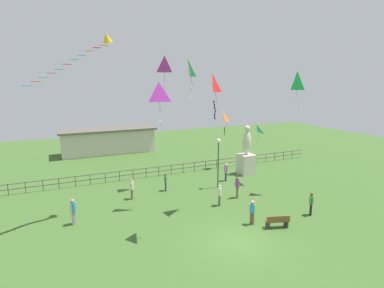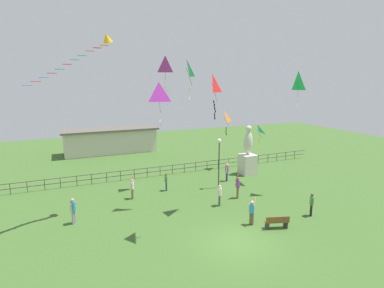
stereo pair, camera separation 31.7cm
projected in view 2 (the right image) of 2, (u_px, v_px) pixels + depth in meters
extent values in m
plane|color=#3D6028|center=(237.00, 242.00, 17.89)|extent=(80.00, 80.00, 0.00)
cube|color=beige|center=(247.00, 164.00, 30.79)|extent=(1.42, 1.42, 1.98)
ellipsoid|color=beige|center=(248.00, 143.00, 30.36)|extent=(0.90, 0.76, 2.34)
sphere|color=beige|center=(249.00, 128.00, 30.08)|extent=(0.56, 0.56, 0.56)
cylinder|color=#38383D|center=(219.00, 165.00, 26.59)|extent=(0.10, 0.10, 4.00)
sphere|color=white|center=(219.00, 141.00, 26.16)|extent=(0.36, 0.36, 0.36)
cube|color=brown|center=(277.00, 221.00, 19.52)|extent=(1.55, 0.83, 0.06)
cube|color=brown|center=(278.00, 219.00, 19.30)|extent=(1.45, 0.51, 0.36)
cube|color=#333338|center=(267.00, 225.00, 19.51)|extent=(0.08, 0.36, 0.45)
cube|color=#333338|center=(286.00, 224.00, 19.63)|extent=(0.08, 0.36, 0.45)
cylinder|color=brown|center=(133.00, 193.00, 24.49)|extent=(0.14, 0.14, 0.81)
cylinder|color=brown|center=(132.00, 194.00, 24.34)|extent=(0.14, 0.14, 0.81)
cylinder|color=white|center=(132.00, 185.00, 24.28)|extent=(0.29, 0.29, 0.57)
sphere|color=tan|center=(132.00, 181.00, 24.20)|extent=(0.22, 0.22, 0.22)
cylinder|color=tan|center=(133.00, 178.00, 24.37)|extent=(0.23, 0.17, 0.55)
cylinder|color=tan|center=(132.00, 187.00, 24.09)|extent=(0.09, 0.09, 0.54)
cylinder|color=#99999E|center=(73.00, 218.00, 20.07)|extent=(0.15, 0.15, 0.87)
cylinder|color=#99999E|center=(75.00, 217.00, 20.23)|extent=(0.15, 0.15, 0.87)
cylinder|color=#268CBF|center=(73.00, 206.00, 20.00)|extent=(0.32, 0.32, 0.62)
sphere|color=tan|center=(72.00, 200.00, 19.92)|extent=(0.23, 0.23, 0.23)
cylinder|color=tan|center=(71.00, 208.00, 19.81)|extent=(0.10, 0.10, 0.59)
cylinder|color=tan|center=(75.00, 206.00, 20.21)|extent=(0.10, 0.10, 0.59)
cylinder|color=brown|center=(253.00, 219.00, 19.97)|extent=(0.14, 0.14, 0.82)
cylinder|color=brown|center=(250.00, 218.00, 20.07)|extent=(0.14, 0.14, 0.82)
cylinder|color=#268CBF|center=(252.00, 208.00, 19.88)|extent=(0.30, 0.30, 0.58)
sphere|color=beige|center=(252.00, 202.00, 19.80)|extent=(0.22, 0.22, 0.22)
cylinder|color=beige|center=(255.00, 202.00, 19.61)|extent=(0.25, 0.19, 0.55)
cylinder|color=beige|center=(249.00, 208.00, 20.01)|extent=(0.09, 0.09, 0.55)
cylinder|color=#3F4C47|center=(219.00, 201.00, 22.98)|extent=(0.14, 0.14, 0.81)
cylinder|color=#3F4C47|center=(220.00, 200.00, 23.14)|extent=(0.14, 0.14, 0.81)
cylinder|color=white|center=(220.00, 192.00, 22.92)|extent=(0.30, 0.30, 0.58)
sphere|color=beige|center=(220.00, 186.00, 22.84)|extent=(0.22, 0.22, 0.22)
cylinder|color=beige|center=(219.00, 193.00, 22.74)|extent=(0.09, 0.09, 0.55)
cylinder|color=beige|center=(220.00, 191.00, 23.12)|extent=(0.09, 0.09, 0.55)
cylinder|color=brown|center=(237.00, 193.00, 24.45)|extent=(0.15, 0.15, 0.87)
cylinder|color=brown|center=(238.00, 192.00, 24.61)|extent=(0.15, 0.15, 0.87)
cylinder|color=purple|center=(238.00, 184.00, 24.38)|extent=(0.32, 0.32, 0.62)
sphere|color=#8C6647|center=(238.00, 179.00, 24.30)|extent=(0.23, 0.23, 0.23)
cylinder|color=#8C6647|center=(237.00, 178.00, 24.09)|extent=(0.25, 0.24, 0.59)
cylinder|color=#8C6647|center=(238.00, 183.00, 24.59)|extent=(0.10, 0.10, 0.58)
cylinder|color=navy|center=(166.00, 186.00, 26.16)|extent=(0.13, 0.13, 0.77)
cylinder|color=navy|center=(166.00, 186.00, 26.30)|extent=(0.13, 0.13, 0.77)
cylinder|color=#4CB259|center=(166.00, 179.00, 26.10)|extent=(0.28, 0.28, 0.54)
sphere|color=brown|center=(166.00, 174.00, 26.03)|extent=(0.21, 0.21, 0.21)
cylinder|color=brown|center=(166.00, 180.00, 25.92)|extent=(0.08, 0.08, 0.52)
cylinder|color=brown|center=(166.00, 178.00, 26.29)|extent=(0.08, 0.08, 0.52)
cylinder|color=black|center=(311.00, 211.00, 21.26)|extent=(0.14, 0.14, 0.82)
cylinder|color=black|center=(311.00, 210.00, 21.41)|extent=(0.14, 0.14, 0.82)
cylinder|color=#4CB259|center=(312.00, 200.00, 21.19)|extent=(0.30, 0.30, 0.58)
sphere|color=brown|center=(312.00, 195.00, 21.11)|extent=(0.22, 0.22, 0.22)
cylinder|color=brown|center=(312.00, 202.00, 21.01)|extent=(0.09, 0.09, 0.55)
cylinder|color=brown|center=(312.00, 200.00, 21.39)|extent=(0.09, 0.09, 0.55)
cylinder|color=navy|center=(227.00, 176.00, 28.79)|extent=(0.14, 0.14, 0.84)
cylinder|color=navy|center=(227.00, 177.00, 28.64)|extent=(0.14, 0.14, 0.84)
cylinder|color=purple|center=(227.00, 169.00, 28.57)|extent=(0.31, 0.31, 0.60)
sphere|color=beige|center=(227.00, 165.00, 28.49)|extent=(0.23, 0.23, 0.23)
cylinder|color=beige|center=(228.00, 163.00, 28.64)|extent=(0.20, 0.19, 0.57)
cylinder|color=beige|center=(226.00, 170.00, 28.39)|extent=(0.09, 0.09, 0.57)
pyramid|color=#1EB759|center=(186.00, 68.00, 17.05)|extent=(0.55, 1.07, 0.98)
cylinder|color=#4C381E|center=(189.00, 77.00, 17.18)|extent=(0.35, 0.09, 0.98)
cube|color=white|center=(190.00, 86.00, 17.35)|extent=(0.08, 0.02, 0.20)
cube|color=white|center=(190.00, 90.00, 17.35)|extent=(0.11, 0.04, 0.21)
cube|color=white|center=(189.00, 94.00, 17.35)|extent=(0.10, 0.01, 0.21)
cube|color=white|center=(189.00, 98.00, 17.40)|extent=(0.10, 0.04, 0.21)
pyramid|color=orange|center=(224.00, 117.00, 32.18)|extent=(1.05, 1.02, 1.18)
cylinder|color=#4C381E|center=(227.00, 122.00, 32.17)|extent=(0.40, 0.48, 1.18)
cube|color=black|center=(226.00, 128.00, 32.25)|extent=(0.11, 0.03, 0.21)
cube|color=black|center=(226.00, 130.00, 32.29)|extent=(0.10, 0.03, 0.21)
cube|color=black|center=(226.00, 132.00, 32.32)|extent=(0.08, 0.03, 0.20)
cube|color=black|center=(226.00, 134.00, 32.44)|extent=(0.10, 0.03, 0.21)
pyramid|color=#1EB759|center=(298.00, 81.00, 23.89)|extent=(0.74, 0.87, 1.46)
cylinder|color=#4C381E|center=(298.00, 90.00, 24.19)|extent=(0.34, 0.22, 1.46)
cube|color=white|center=(298.00, 99.00, 24.36)|extent=(0.09, 0.02, 0.20)
cube|color=white|center=(297.00, 102.00, 24.34)|extent=(0.09, 0.03, 0.20)
cube|color=white|center=(297.00, 105.00, 24.42)|extent=(0.11, 0.03, 0.21)
cube|color=white|center=(297.00, 108.00, 24.52)|extent=(0.10, 0.02, 0.21)
pyramid|color=#19B2B2|center=(257.00, 130.00, 27.25)|extent=(0.72, 1.15, 0.78)
cylinder|color=#4C381E|center=(260.00, 134.00, 27.38)|extent=(0.50, 0.12, 0.78)
cube|color=yellow|center=(259.00, 139.00, 27.45)|extent=(0.10, 0.04, 0.20)
cube|color=yellow|center=(259.00, 141.00, 27.48)|extent=(0.10, 0.02, 0.21)
cube|color=yellow|center=(259.00, 143.00, 27.55)|extent=(0.11, 0.04, 0.21)
cube|color=yellow|center=(259.00, 146.00, 27.53)|extent=(0.09, 0.04, 0.20)
pyramid|color=#B22DB2|center=(159.00, 92.00, 21.63)|extent=(1.20, 0.72, 1.36)
cylinder|color=#4C381E|center=(160.00, 102.00, 21.52)|extent=(0.11, 0.51, 1.36)
cube|color=white|center=(160.00, 112.00, 21.70)|extent=(0.09, 0.04, 0.20)
cube|color=white|center=(160.00, 115.00, 21.67)|extent=(0.11, 0.01, 0.21)
cube|color=white|center=(161.00, 118.00, 21.80)|extent=(0.09, 0.01, 0.20)
cube|color=white|center=(160.00, 121.00, 21.79)|extent=(0.09, 0.05, 0.20)
cube|color=white|center=(160.00, 124.00, 21.86)|extent=(0.12, 0.04, 0.21)
pyramid|color=red|center=(212.00, 83.00, 20.93)|extent=(1.13, 1.03, 1.27)
cylinder|color=#4C381E|center=(215.00, 93.00, 20.96)|extent=(0.29, 0.36, 1.27)
cube|color=black|center=(214.00, 102.00, 21.02)|extent=(0.11, 0.02, 0.21)
cube|color=black|center=(214.00, 105.00, 21.11)|extent=(0.11, 0.05, 0.21)
cube|color=black|center=(215.00, 108.00, 21.19)|extent=(0.08, 0.03, 0.20)
cube|color=black|center=(215.00, 112.00, 21.29)|extent=(0.11, 0.04, 0.21)
cube|color=black|center=(215.00, 115.00, 21.28)|extent=(0.10, 0.01, 0.20)
cube|color=black|center=(215.00, 118.00, 21.34)|extent=(0.11, 0.02, 0.21)
pyramid|color=#B22DB2|center=(165.00, 65.00, 24.62)|extent=(1.12, 1.02, 1.30)
cylinder|color=#4C381E|center=(165.00, 74.00, 25.12)|extent=(0.25, 0.75, 1.30)
cube|color=white|center=(165.00, 82.00, 25.20)|extent=(0.10, 0.04, 0.21)
cube|color=white|center=(165.00, 85.00, 25.27)|extent=(0.08, 0.02, 0.20)
cube|color=white|center=(165.00, 88.00, 25.28)|extent=(0.11, 0.03, 0.21)
cube|color=white|center=(167.00, 90.00, 25.47)|extent=(0.09, 0.04, 0.20)
cone|color=yellow|center=(107.00, 38.00, 19.84)|extent=(0.95, 0.97, 0.74)
cube|color=orange|center=(104.00, 45.00, 19.77)|extent=(0.53, 0.40, 0.03)
cube|color=red|center=(97.00, 48.00, 19.50)|extent=(0.52, 0.34, 0.03)
cube|color=orange|center=(90.00, 51.00, 19.29)|extent=(0.50, 0.28, 0.03)
cube|color=#19B2B2|center=(82.00, 56.00, 19.09)|extent=(0.52, 0.36, 0.03)
cube|color=#1EB759|center=(75.00, 60.00, 18.85)|extent=(0.52, 0.36, 0.03)
cube|color=red|center=(67.00, 64.00, 18.58)|extent=(0.53, 0.43, 0.03)
cube|color=#198CD1|center=(60.00, 69.00, 18.29)|extent=(0.53, 0.40, 0.03)
cube|color=red|center=(52.00, 73.00, 18.00)|extent=(0.53, 0.40, 0.03)
cube|color=#198CD1|center=(44.00, 78.00, 17.70)|extent=(0.53, 0.45, 0.03)
cube|color=red|center=(36.00, 82.00, 17.38)|extent=(0.53, 0.41, 0.03)
cube|color=#198CD1|center=(27.00, 86.00, 17.06)|extent=(0.53, 0.45, 0.03)
cylinder|color=#4C4742|center=(10.00, 189.00, 25.32)|extent=(0.06, 0.06, 0.95)
cylinder|color=#4C4742|center=(27.00, 187.00, 25.81)|extent=(0.06, 0.06, 0.95)
cylinder|color=#4C4742|center=(45.00, 185.00, 26.32)|extent=(0.06, 0.06, 0.95)
cylinder|color=#4C4742|center=(60.00, 183.00, 26.80)|extent=(0.06, 0.06, 0.95)
cylinder|color=#4C4742|center=(77.00, 181.00, 27.32)|extent=(0.06, 0.06, 0.95)
cylinder|color=#4C4742|center=(92.00, 179.00, 27.81)|extent=(0.06, 0.06, 0.95)
cylinder|color=#4C4742|center=(107.00, 177.00, 28.32)|extent=(0.06, 0.06, 0.95)
cylinder|color=#4C4742|center=(121.00, 176.00, 28.82)|extent=(0.06, 0.06, 0.95)
cylinder|color=#4C4742|center=(134.00, 174.00, 29.33)|extent=(0.06, 0.06, 0.95)
cylinder|color=#4C4742|center=(147.00, 173.00, 29.82)|extent=(0.06, 0.06, 0.95)
cylinder|color=#4C4742|center=(160.00, 171.00, 30.32)|extent=(0.06, 0.06, 0.95)
cylinder|color=#4C4742|center=(172.00, 170.00, 30.82)|extent=(0.06, 0.06, 0.95)
cylinder|color=#4C4742|center=(184.00, 168.00, 31.32)|extent=(0.06, 0.06, 0.95)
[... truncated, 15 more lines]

